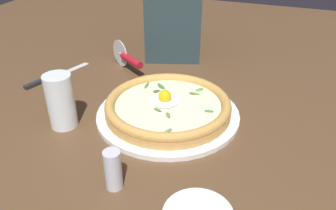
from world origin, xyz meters
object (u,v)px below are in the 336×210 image
Objects in this scene: pizza at (168,106)px; table_knife at (49,78)px; pizza_cutter at (128,58)px; pepper_shaker at (113,170)px; drinking_glass at (61,104)px.

pizza is 0.41m from table_knife.
pizza_cutter is 1.77× the size of pepper_shaker.
pizza_cutter is 0.63× the size of table_knife.
pizza is 1.36× the size of table_knife.
drinking_glass is at bearing -124.11° from pepper_shaker.
pepper_shaker reaches higher than pizza.
drinking_glass is 1.61× the size of pepper_shaker.
table_knife is 0.51m from pepper_shaker.
pepper_shaker is (0.26, -0.01, 0.01)m from pizza.
pepper_shaker is at bearing 55.89° from drinking_glass.
pepper_shaker reaches higher than table_knife.
pizza_cutter is at bearing -156.80° from pepper_shaker.
pizza is 0.25m from drinking_glass.
pizza reaches higher than table_knife.
pizza_cutter is 1.10× the size of drinking_glass.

